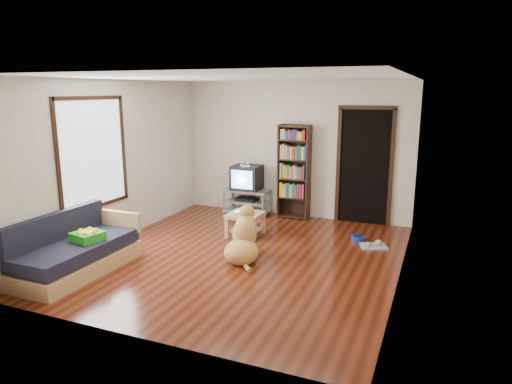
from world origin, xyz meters
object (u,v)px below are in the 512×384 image
at_px(tv_stand, 247,200).
at_px(grey_rag, 374,247).
at_px(laptop, 245,213).
at_px(dog, 244,240).
at_px(dog_bowl, 358,238).
at_px(coffee_table, 245,220).
at_px(green_cushion, 88,236).
at_px(crt_tv, 247,177).
at_px(sofa, 76,253).
at_px(bookshelf, 294,167).

bearing_deg(tv_stand, grey_rag, -22.56).
bearing_deg(laptop, dog, -99.92).
xyz_separation_m(dog_bowl, dog, (-1.40, -1.48, 0.25)).
relative_size(tv_stand, coffee_table, 1.64).
height_order(green_cushion, coffee_table, green_cushion).
height_order(laptop, dog_bowl, laptop).
bearing_deg(green_cushion, dog_bowl, 52.47).
relative_size(crt_tv, sofa, 0.32).
bearing_deg(green_cushion, laptop, 69.99).
bearing_deg(crt_tv, grey_rag, -22.96).
height_order(green_cushion, sofa, sofa).
xyz_separation_m(laptop, grey_rag, (2.12, 0.25, -0.40)).
bearing_deg(dog_bowl, dog, -133.47).
xyz_separation_m(laptop, sofa, (-1.52, -2.27, -0.15)).
xyz_separation_m(tv_stand, crt_tv, (0.00, 0.02, 0.47)).
xyz_separation_m(dog_bowl, bookshelf, (-1.42, 0.95, 0.96)).
bearing_deg(green_cushion, bookshelf, 76.42).
bearing_deg(grey_rag, dog_bowl, 140.19).
distance_m(green_cushion, bookshelf, 4.07).
bearing_deg(tv_stand, bookshelf, 5.63).
bearing_deg(grey_rag, crt_tv, 157.04).
bearing_deg(laptop, coffee_table, 57.16).
height_order(sofa, coffee_table, sofa).
height_order(green_cushion, dog_bowl, green_cushion).
bearing_deg(crt_tv, sofa, -104.93).
height_order(laptop, crt_tv, crt_tv).
xyz_separation_m(green_cushion, dog, (1.81, 1.18, -0.19)).
relative_size(dog_bowl, tv_stand, 0.24).
height_order(grey_rag, dog, dog).
bearing_deg(green_cushion, dog, 45.88).
xyz_separation_m(crt_tv, coffee_table, (0.55, -1.35, -0.46)).
height_order(bookshelf, dog, bookshelf).
height_order(tv_stand, sofa, sofa).
bearing_deg(laptop, crt_tv, 78.89).
bearing_deg(bookshelf, laptop, -105.45).
relative_size(laptop, dog, 0.35).
bearing_deg(crt_tv, laptop, -68.27).
xyz_separation_m(dog_bowl, tv_stand, (-2.37, 0.86, 0.23)).
bearing_deg(tv_stand, sofa, -105.02).
distance_m(green_cushion, grey_rag, 4.29).
height_order(grey_rag, crt_tv, crt_tv).
distance_m(dog_bowl, bookshelf, 1.96).
bearing_deg(dog_bowl, grey_rag, -39.81).
bearing_deg(crt_tv, green_cushion, -103.51).
height_order(tv_stand, crt_tv, crt_tv).
relative_size(green_cushion, dog, 0.39).
height_order(dog_bowl, sofa, sofa).
distance_m(laptop, crt_tv, 1.52).
relative_size(dog_bowl, dog, 0.24).
distance_m(grey_rag, sofa, 4.44).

